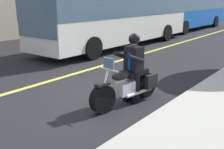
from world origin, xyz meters
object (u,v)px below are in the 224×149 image
Objects in this scene: motorcycle_main at (128,86)px; bus_near at (120,11)px; bus_far at (190,7)px; rider_main at (133,62)px.

motorcycle_main is 0.20× the size of bus_near.
motorcycle_main is at bearing 18.28° from bus_far.
bus_near is 1.00× the size of bus_far.
bus_near is at bearing 2.30° from bus_far.
bus_near is at bearing -142.18° from motorcycle_main.
rider_main is at bearing 18.54° from bus_far.
bus_far reaches higher than motorcycle_main.
bus_near reaches higher than rider_main.
motorcycle_main is 8.72m from bus_near.
bus_near and bus_far have the same top height.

